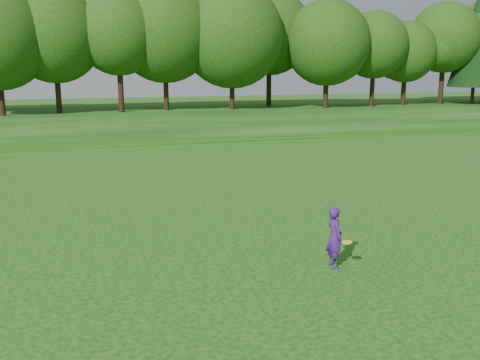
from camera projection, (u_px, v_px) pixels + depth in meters
name	position (u px, v px, depth m)	size (l,w,h in m)	color
ground	(147.00, 284.00, 11.35)	(140.00, 140.00, 0.00)	#0F440D
berm	(88.00, 120.00, 42.98)	(130.00, 30.00, 0.60)	#0F440D
walking_path	(97.00, 148.00, 29.99)	(130.00, 1.60, 0.04)	gray
treeline	(81.00, 23.00, 45.08)	(104.00, 7.00, 15.00)	#193C0D
woman	(334.00, 237.00, 12.20)	(0.43, 0.71, 1.42)	#431A79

